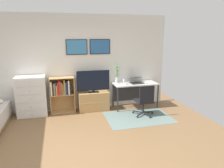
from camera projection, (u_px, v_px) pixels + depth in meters
The scene contains 13 objects.
ground_plane at pixel (71, 154), 3.86m from camera, with size 7.20×7.20×0.00m, color brown.
wall_back_with_posters at pixel (63, 63), 5.83m from camera, with size 6.12×0.09×2.70m.
area_rug at pixel (138, 117), 5.54m from camera, with size 1.70×1.20×0.01m, color slate.
dresser at pixel (32, 96), 5.54m from camera, with size 0.76×0.46×1.08m.
bookshelf at pixel (62, 91), 5.78m from camera, with size 0.66×0.30×1.00m.
tv_stand at pixel (94, 101), 6.04m from camera, with size 0.86×0.41×0.54m.
television at pixel (93, 81), 5.88m from camera, with size 0.93×0.16×0.63m.
desk at pixel (134, 87), 6.26m from camera, with size 1.29×0.56×0.74m.
office_chair at pixel (145, 100), 5.53m from camera, with size 0.56×0.58×0.86m.
laptop at pixel (136, 81), 6.21m from camera, with size 0.42×0.45×0.17m.
computer_mouse at pixel (146, 83), 6.14m from camera, with size 0.06×0.10×0.03m, color silver.
bamboo_vase at pixel (117, 75), 6.13m from camera, with size 0.09×0.09×0.52m.
wine_glass at pixel (124, 80), 5.97m from camera, with size 0.07×0.07×0.18m.
Camera 1 is at (-0.15, -3.53, 2.15)m, focal length 33.47 mm.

